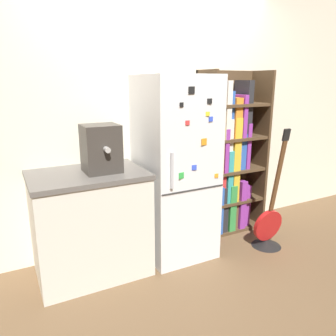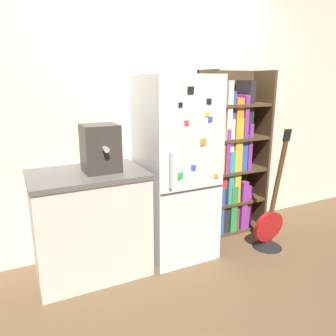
# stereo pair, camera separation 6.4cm
# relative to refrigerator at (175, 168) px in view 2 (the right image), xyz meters

# --- Properties ---
(ground_plane) EXTENTS (16.00, 16.00, 0.00)m
(ground_plane) POSITION_rel_refrigerator_xyz_m (0.00, -0.12, -0.84)
(ground_plane) COLOR brown
(wall_back) EXTENTS (8.00, 0.05, 2.60)m
(wall_back) POSITION_rel_refrigerator_xyz_m (0.00, 0.36, 0.46)
(wall_back) COLOR beige
(wall_back) RESTS_ON ground_plane
(refrigerator) EXTENTS (0.62, 0.69, 1.68)m
(refrigerator) POSITION_rel_refrigerator_xyz_m (0.00, 0.00, 0.00)
(refrigerator) COLOR silver
(refrigerator) RESTS_ON ground_plane
(bookshelf) EXTENTS (0.74, 0.35, 1.73)m
(bookshelf) POSITION_rel_refrigerator_xyz_m (0.73, 0.18, -0.06)
(bookshelf) COLOR #4C3823
(bookshelf) RESTS_ON ground_plane
(kitchen_counter) EXTENTS (0.93, 0.66, 0.90)m
(kitchen_counter) POSITION_rel_refrigerator_xyz_m (-0.81, 0.01, -0.39)
(kitchen_counter) COLOR beige
(kitchen_counter) RESTS_ON ground_plane
(espresso_machine) EXTENTS (0.29, 0.33, 0.39)m
(espresso_machine) POSITION_rel_refrigerator_xyz_m (-0.69, -0.02, 0.25)
(espresso_machine) COLOR #38332D
(espresso_machine) RESTS_ON kitchen_counter
(guitar) EXTENTS (0.33, 0.30, 1.21)m
(guitar) POSITION_rel_refrigerator_xyz_m (0.87, -0.37, -0.67)
(guitar) COLOR black
(guitar) RESTS_ON ground_plane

